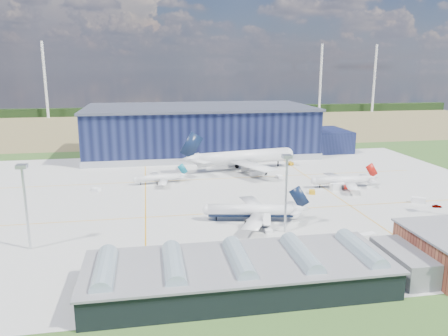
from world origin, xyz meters
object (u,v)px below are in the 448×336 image
Objects in this scene: gse_tug_b at (312,192)px; gse_van_a at (338,187)px; light_mast_center at (286,181)px; light_mast_west at (25,193)px; car_b at (254,220)px; airliner_regional at (158,175)px; gse_tug_c at (290,163)px; gse_cart_a at (279,176)px; gse_van_c at (368,237)px; airstair at (266,224)px; hangar at (204,132)px; car_a at (437,206)px; airliner_red at (342,176)px; gse_cart_b at (96,190)px; airliner_navy at (251,204)px; airliner_widebody at (244,150)px; gse_van_b at (418,200)px.

gse_van_a is at bearing 34.86° from gse_tug_b.
light_mast_center is 54.52m from gse_van_a.
gse_tug_b is 0.54× the size of gse_van_a.
car_b is (63.21, 9.57, -14.77)m from light_mast_west.
airliner_regional is 69.46m from gse_tug_c.
gse_cart_a is 71.99m from gse_van_c.
light_mast_center is 92.19m from gse_tug_c.
hangar is at bearing 102.15° from airstair.
car_a is (58.44, 12.85, -14.90)m from light_mast_center.
gse_van_c is 1.43× the size of car_a.
airliner_red is (37.23, 42.86, -10.78)m from light_mast_center.
gse_cart_b is at bearing -168.83° from gse_tug_c.
gse_tug_b reaches higher than car_b.
gse_tug_c is at bearing -45.47° from car_b.
hangar is 69.55m from airliner_regional.
light_mast_west is at bearing -159.82° from gse_cart_b.
gse_tug_b reaches higher than car_a.
airliner_red is 4.80× the size of gse_van_a.
airliner_regional is 3.93× the size of gse_van_a.
airliner_red is at bearing -133.59° from airliner_navy.
airliner_widebody is 17.92× the size of gse_tug_b.
airliner_navy reaches higher than gse_van_c.
hangar is 5.08× the size of airliner_red.
gse_van_a is (104.50, 39.78, -14.13)m from light_mast_west.
airliner_regional is 7.63× the size of gse_cart_a.
gse_van_b is 61.90m from airstair.
airstair is at bearing 127.96° from gse_van_a.
light_mast_west is 0.81× the size of airliner_red.
airliner_navy is 51.19m from gse_van_a.
car_a is at bearing -143.41° from gse_van_a.
gse_tug_c is (8.00, 49.69, 0.03)m from gse_tug_b.
airliner_widebody reaches higher than airliner_navy.
hangar is 46.21× the size of car_a.
gse_van_c is (15.29, -89.61, -8.29)m from airliner_widebody.
car_b is at bearing -98.10° from gse_cart_b.
airliner_navy is at bearing 109.79° from airliner_regional.
gse_tug_b is at bearing -67.17° from car_b.
airliner_widebody is (12.60, -45.38, -2.25)m from hangar.
gse_van_b is at bearing -74.90° from gse_cart_b.
gse_van_a is at bearing 154.28° from airliner_regional.
gse_cart_b is (-64.13, -25.98, -8.63)m from airliner_widebody.
gse_tug_c is (-4.14, 46.01, -0.58)m from gse_van_a.
airliner_red reaches higher than gse_tug_c.
gse_van_a is at bearing 49.06° from light_mast_center.
airliner_widebody reaches higher than car_b.
hangar reaches higher than airliner_regional.
airliner_red is 55.34m from car_b.
gse_van_c is (-34.50, -28.81, 0.04)m from gse_van_b.
airliner_widebody is at bearing -89.73° from airliner_navy.
gse_van_a is 53.66m from airstair.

